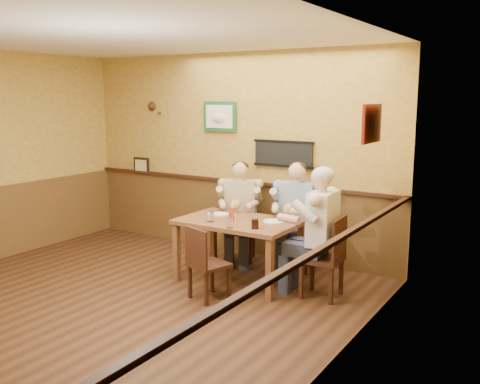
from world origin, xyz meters
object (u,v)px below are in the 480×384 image
(chair_right_end, at_px, (322,257))
(diner_blue_polo, at_px, (297,222))
(cola_tumbler, at_px, (255,224))
(hot_sauce_bottle, at_px, (232,213))
(chair_back_right, at_px, (297,236))
(chair_near_side, at_px, (209,263))
(water_glass_left, at_px, (210,216))
(salt_shaker, at_px, (234,217))
(diner_white_elder, at_px, (322,240))
(chair_back_left, at_px, (240,230))
(dining_table, at_px, (239,227))
(diner_tan_shirt, at_px, (240,216))
(pepper_shaker, at_px, (231,215))
(water_glass_mid, at_px, (230,223))

(chair_right_end, distance_m, diner_blue_polo, 0.99)
(cola_tumbler, height_order, hot_sauce_bottle, hot_sauce_bottle)
(chair_back_right, xyz_separation_m, cola_tumbler, (-0.03, -1.01, 0.37))
(chair_near_side, xyz_separation_m, diner_blue_polo, (0.36, 1.42, 0.22))
(water_glass_left, bearing_deg, hot_sauce_bottle, 35.80)
(hot_sauce_bottle, bearing_deg, salt_shaker, 81.67)
(chair_back_right, distance_m, chair_near_side, 1.47)
(diner_white_elder, bearing_deg, chair_back_left, -117.62)
(dining_table, relative_size, cola_tumbler, 12.95)
(diner_white_elder, height_order, water_glass_left, diner_white_elder)
(chair_right_end, bearing_deg, diner_tan_shirt, -117.62)
(diner_white_elder, distance_m, hot_sauce_bottle, 1.12)
(chair_right_end, height_order, hot_sauce_bottle, hot_sauce_bottle)
(pepper_shaker, bearing_deg, chair_back_right, 55.69)
(diner_blue_polo, bearing_deg, chair_back_right, 0.00)
(diner_tan_shirt, bearing_deg, chair_near_side, -95.20)
(cola_tumbler, bearing_deg, diner_blue_polo, 88.54)
(chair_near_side, relative_size, diner_blue_polo, 0.65)
(chair_back_right, xyz_separation_m, hot_sauce_bottle, (-0.43, -0.84, 0.40))
(chair_back_right, relative_size, cola_tumbler, 8.12)
(diner_blue_polo, height_order, pepper_shaker, diner_blue_polo)
(chair_back_left, relative_size, chair_right_end, 0.93)
(chair_back_left, xyz_separation_m, water_glass_left, (0.17, -0.95, 0.39))
(pepper_shaker, bearing_deg, chair_near_side, -77.46)
(cola_tumbler, bearing_deg, diner_tan_shirt, 129.41)
(chair_back_left, distance_m, water_glass_mid, 1.27)
(dining_table, xyz_separation_m, cola_tumbler, (0.38, -0.26, 0.15))
(diner_tan_shirt, relative_size, diner_blue_polo, 0.97)
(diner_tan_shirt, xyz_separation_m, diner_white_elder, (1.48, -0.67, 0.05))
(chair_back_left, bearing_deg, chair_right_end, -48.11)
(dining_table, distance_m, chair_back_left, 0.85)
(chair_back_left, bearing_deg, diner_white_elder, -48.11)
(water_glass_mid, bearing_deg, diner_blue_polo, 75.75)
(chair_back_left, bearing_deg, diner_tan_shirt, 0.00)
(diner_blue_polo, bearing_deg, salt_shaker, -130.34)
(diner_tan_shirt, bearing_deg, pepper_shaker, -89.98)
(dining_table, relative_size, diner_tan_shirt, 1.15)
(salt_shaker, bearing_deg, chair_back_left, 117.19)
(chair_near_side, bearing_deg, salt_shaker, -65.56)
(diner_blue_polo, xyz_separation_m, diner_white_elder, (0.66, -0.72, 0.03))
(chair_near_side, relative_size, water_glass_left, 6.35)
(diner_blue_polo, height_order, hot_sauce_bottle, diner_blue_polo)
(cola_tumbler, bearing_deg, water_glass_left, 178.35)
(dining_table, relative_size, water_glass_left, 10.87)
(diner_tan_shirt, xyz_separation_m, hot_sauce_bottle, (0.38, -0.80, 0.23))
(diner_blue_polo, height_order, cola_tumbler, diner_blue_polo)
(chair_near_side, bearing_deg, dining_table, -68.01)
(chair_back_left, xyz_separation_m, chair_back_right, (0.82, 0.04, 0.01))
(water_glass_left, distance_m, salt_shaker, 0.29)
(water_glass_left, bearing_deg, dining_table, 45.67)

